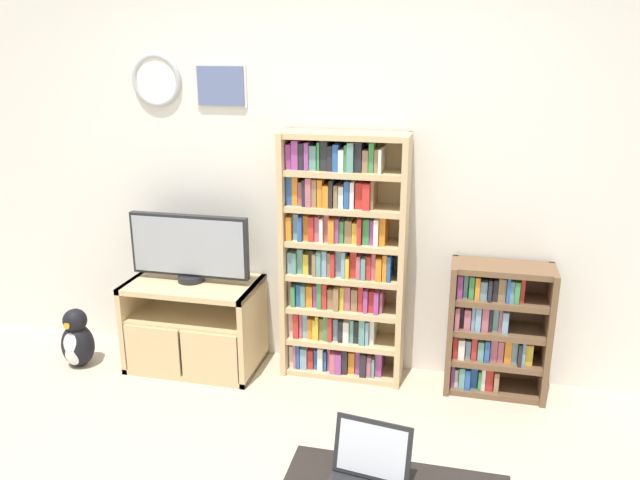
# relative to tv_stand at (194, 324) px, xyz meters

# --- Properties ---
(wall_back) EXTENTS (5.68, 0.09, 2.60)m
(wall_back) POSITION_rel_tv_stand_xyz_m (0.79, 0.32, 1.00)
(wall_back) COLOR silver
(wall_back) RESTS_ON ground_plane
(tv_stand) EXTENTS (0.86, 0.50, 0.60)m
(tv_stand) POSITION_rel_tv_stand_xyz_m (0.00, 0.00, 0.00)
(tv_stand) COLOR tan
(tv_stand) RESTS_ON ground_plane
(television) EXTENTS (0.80, 0.18, 0.45)m
(television) POSITION_rel_tv_stand_xyz_m (-0.01, 0.03, 0.53)
(television) COLOR black
(television) RESTS_ON tv_stand
(bookshelf_tall) EXTENTS (0.78, 0.28, 1.60)m
(bookshelf_tall) POSITION_rel_tv_stand_xyz_m (0.97, 0.15, 0.49)
(bookshelf_tall) COLOR tan
(bookshelf_tall) RESTS_ON ground_plane
(bookshelf_short) EXTENTS (0.61, 0.29, 0.84)m
(bookshelf_short) POSITION_rel_tv_stand_xyz_m (1.94, 0.14, 0.11)
(bookshelf_short) COLOR brown
(bookshelf_short) RESTS_ON ground_plane
(laptop) EXTENTS (0.35, 0.32, 0.26)m
(laptop) POSITION_rel_tv_stand_xyz_m (1.40, -1.48, 0.16)
(laptop) COLOR #232326
(laptop) RESTS_ON coffee_table
(penguin_figurine) EXTENTS (0.22, 0.20, 0.41)m
(penguin_figurine) POSITION_rel_tv_stand_xyz_m (-0.78, -0.19, -0.12)
(penguin_figurine) COLOR black
(penguin_figurine) RESTS_ON ground_plane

